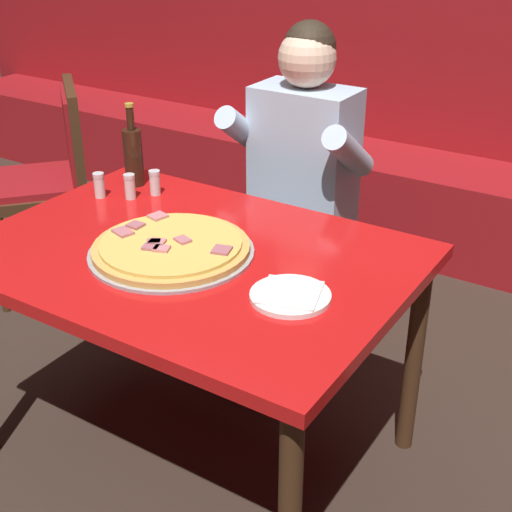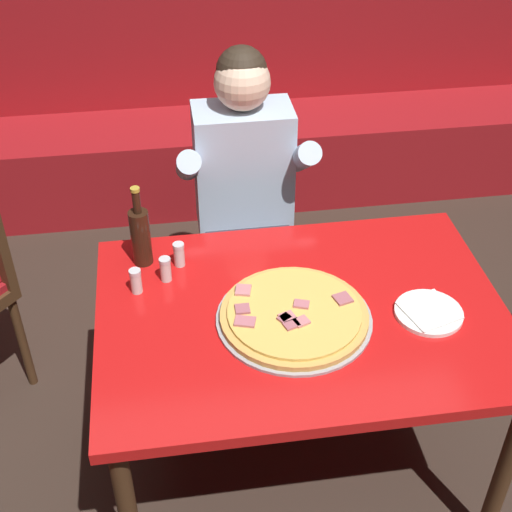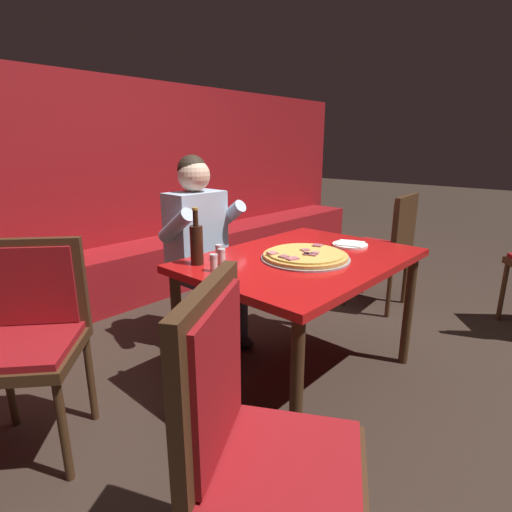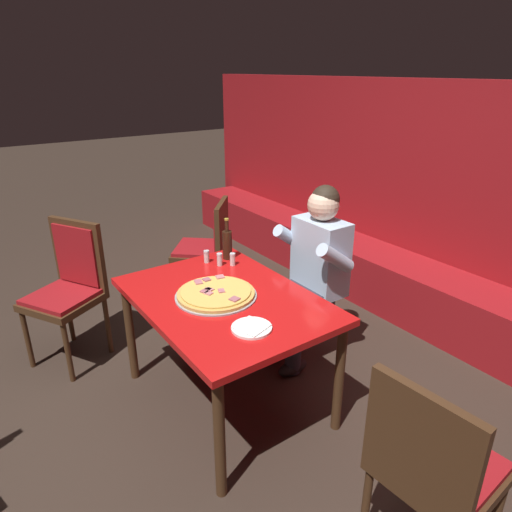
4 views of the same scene
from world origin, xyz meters
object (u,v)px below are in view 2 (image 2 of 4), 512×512
at_px(beer_bottle, 140,235).
at_px(shaker_oregano, 136,282).
at_px(main_dining_table, 301,329).
at_px(shaker_parmesan, 166,270).
at_px(pizza, 294,316).
at_px(plate_white_paper, 429,312).
at_px(shaker_black_pepper, 179,255).
at_px(diner_seated_blue_shirt, 246,196).

height_order(beer_bottle, shaker_oregano, beer_bottle).
height_order(main_dining_table, shaker_parmesan, shaker_parmesan).
xyz_separation_m(pizza, plate_white_paper, (0.41, -0.04, -0.01)).
distance_m(shaker_parmesan, shaker_black_pepper, 0.09).
xyz_separation_m(plate_white_paper, beer_bottle, (-0.86, 0.39, 0.10)).
relative_size(main_dining_table, pizza, 2.66).
distance_m(plate_white_paper, beer_bottle, 0.95).
height_order(plate_white_paper, shaker_oregano, shaker_oregano).
height_order(shaker_black_pepper, diner_seated_blue_shirt, diner_seated_blue_shirt).
relative_size(main_dining_table, shaker_oregano, 14.74).
height_order(beer_bottle, shaker_black_pepper, beer_bottle).
relative_size(plate_white_paper, shaker_black_pepper, 2.44).
distance_m(shaker_parmesan, shaker_oregano, 0.11).
xyz_separation_m(beer_bottle, shaker_oregano, (-0.02, -0.15, -0.07)).
relative_size(beer_bottle, shaker_parmesan, 3.40).
bearing_deg(beer_bottle, shaker_oregano, -98.73).
bearing_deg(shaker_black_pepper, main_dining_table, -38.42).
relative_size(main_dining_table, shaker_parmesan, 14.74).
relative_size(pizza, diner_seated_blue_shirt, 0.37).
height_order(main_dining_table, diner_seated_blue_shirt, diner_seated_blue_shirt).
distance_m(pizza, beer_bottle, 0.58).
xyz_separation_m(shaker_black_pepper, shaker_oregano, (-0.14, -0.12, 0.00)).
xyz_separation_m(main_dining_table, diner_seated_blue_shirt, (-0.07, 0.73, 0.04)).
xyz_separation_m(plate_white_paper, shaker_black_pepper, (-0.74, 0.36, 0.03)).
xyz_separation_m(main_dining_table, beer_bottle, (-0.48, 0.32, 0.19)).
height_order(main_dining_table, shaker_oregano, shaker_oregano).
distance_m(pizza, plate_white_paper, 0.42).
xyz_separation_m(plate_white_paper, diner_seated_blue_shirt, (-0.46, 0.81, -0.05)).
xyz_separation_m(pizza, shaker_oregano, (-0.47, 0.21, 0.02)).
xyz_separation_m(pizza, shaker_black_pepper, (-0.33, 0.32, 0.02)).
distance_m(main_dining_table, diner_seated_blue_shirt, 0.74).
relative_size(shaker_black_pepper, shaker_oregano, 1.00).
distance_m(pizza, shaker_parmesan, 0.45).
xyz_separation_m(shaker_oregano, diner_seated_blue_shirt, (0.43, 0.57, -0.08)).
bearing_deg(shaker_parmesan, plate_white_paper, -19.99).
bearing_deg(shaker_black_pepper, pizza, -44.80).
relative_size(pizza, shaker_black_pepper, 5.54).
bearing_deg(beer_bottle, pizza, -38.78).
distance_m(beer_bottle, diner_seated_blue_shirt, 0.60).
bearing_deg(shaker_parmesan, shaker_black_pepper, 56.51).
relative_size(plate_white_paper, shaker_parmesan, 2.44).
distance_m(plate_white_paper, shaker_oregano, 0.92).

